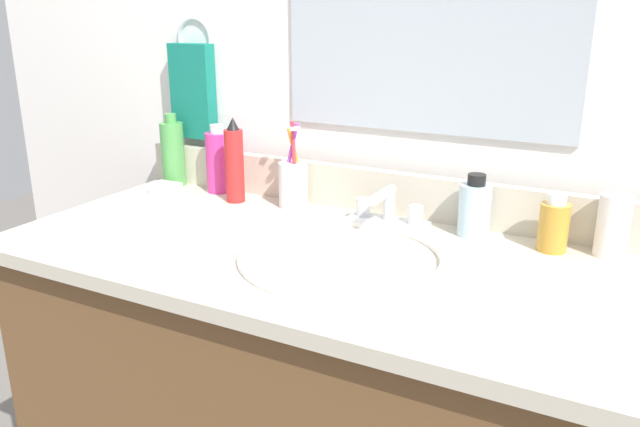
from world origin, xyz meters
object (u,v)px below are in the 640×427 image
(hand_towel, at_px, (193,91))
(bottle_oil_amber, at_px, (554,225))
(bottle_lotion_white, at_px, (613,224))
(soap_bar, at_px, (166,188))
(bottle_spray_red, at_px, (234,163))
(cup_white_ceramic, at_px, (293,182))
(bottle_soap_pink, at_px, (218,161))
(bottle_gel_clear, at_px, (474,208))
(bottle_toner_green, at_px, (173,153))
(faucet, at_px, (388,212))

(hand_towel, xyz_separation_m, bottle_oil_amber, (0.85, -0.08, -0.17))
(bottle_lotion_white, distance_m, soap_bar, 0.94)
(hand_towel, height_order, bottle_spray_red, hand_towel)
(hand_towel, xyz_separation_m, soap_bar, (0.00, -0.12, -0.21))
(cup_white_ceramic, bearing_deg, bottle_soap_pink, 173.98)
(bottle_gel_clear, bearing_deg, bottle_toner_green, 178.67)
(bottle_oil_amber, bearing_deg, bottle_toner_green, 178.07)
(hand_towel, distance_m, bottle_soap_pink, 0.19)
(bottle_oil_amber, bearing_deg, cup_white_ceramic, 178.87)
(faucet, xyz_separation_m, bottle_spray_red, (-0.36, -0.00, 0.06))
(cup_white_ceramic, height_order, soap_bar, cup_white_ceramic)
(bottle_spray_red, bearing_deg, bottle_toner_green, 168.07)
(bottle_gel_clear, relative_size, bottle_spray_red, 0.64)
(cup_white_ceramic, bearing_deg, bottle_toner_green, 176.82)
(bottle_spray_red, distance_m, cup_white_ceramic, 0.14)
(bottle_oil_amber, height_order, cup_white_ceramic, cup_white_ceramic)
(hand_towel, height_order, bottle_lotion_white, hand_towel)
(bottle_soap_pink, distance_m, bottle_spray_red, 0.09)
(bottle_gel_clear, height_order, bottle_lotion_white, bottle_lotion_white)
(faucet, bearing_deg, bottle_gel_clear, 9.20)
(bottle_oil_amber, xyz_separation_m, bottle_spray_red, (-0.67, -0.01, 0.04))
(bottle_toner_green, height_order, bottle_lotion_white, bottle_toner_green)
(faucet, relative_size, bottle_soap_pink, 1.02)
(faucet, height_order, cup_white_ceramic, cup_white_ceramic)
(bottle_spray_red, relative_size, cup_white_ceramic, 1.01)
(bottle_gel_clear, height_order, soap_bar, bottle_gel_clear)
(hand_towel, relative_size, bottle_gel_clear, 1.85)
(bottle_lotion_white, bearing_deg, faucet, -175.14)
(faucet, bearing_deg, bottle_soap_pink, 173.94)
(faucet, xyz_separation_m, bottle_lotion_white, (0.40, 0.03, 0.03))
(bottle_spray_red, bearing_deg, bottle_lotion_white, 2.63)
(bottle_oil_amber, distance_m, soap_bar, 0.85)
(bottle_spray_red, xyz_separation_m, bottle_lotion_white, (0.76, 0.03, -0.03))
(bottle_oil_amber, bearing_deg, soap_bar, -177.36)
(bottle_oil_amber, bearing_deg, bottle_spray_red, -178.74)
(bottle_spray_red, relative_size, bottle_lotion_white, 1.43)
(cup_white_ceramic, relative_size, soap_bar, 2.90)
(faucet, relative_size, soap_bar, 2.50)
(bottle_gel_clear, bearing_deg, bottle_soap_pink, 178.06)
(bottle_gel_clear, distance_m, cup_white_ceramic, 0.39)
(hand_towel, bearing_deg, soap_bar, -88.54)
(faucet, xyz_separation_m, bottle_oil_amber, (0.31, 0.01, 0.02))
(bottle_toner_green, bearing_deg, bottle_oil_amber, -1.93)
(bottle_gel_clear, bearing_deg, faucet, -170.80)
(bottle_soap_pink, xyz_separation_m, cup_white_ceramic, (0.21, -0.02, -0.02))
(bottle_gel_clear, distance_m, bottle_soap_pink, 0.60)
(bottle_soap_pink, distance_m, soap_bar, 0.14)
(bottle_oil_amber, xyz_separation_m, bottle_toner_green, (-0.88, 0.03, 0.03))
(bottle_spray_red, height_order, soap_bar, bottle_spray_red)
(faucet, height_order, bottle_gel_clear, bottle_gel_clear)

